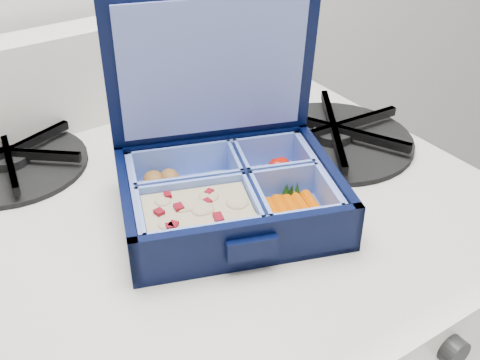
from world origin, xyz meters
TOP-DOWN VIEW (x-y plane):
  - bento_box at (-0.54, 1.67)m, footprint 0.26×0.23m
  - burner_grate at (-0.36, 1.73)m, footprint 0.21×0.21m
  - burner_grate_rear at (-0.70, 1.89)m, footprint 0.22×0.22m
  - fork at (-0.46, 1.78)m, footprint 0.15×0.11m

SIDE VIEW (x-z plane):
  - fork at x=-0.46m, z-range 0.80..0.81m
  - burner_grate_rear at x=-0.70m, z-range 0.80..0.82m
  - burner_grate at x=-0.36m, z-range 0.80..0.83m
  - bento_box at x=-0.54m, z-range 0.80..0.85m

